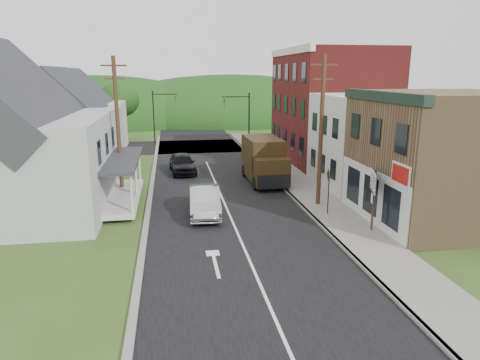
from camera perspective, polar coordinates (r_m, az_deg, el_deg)
name	(u,v)px	position (r m, az deg, el deg)	size (l,w,h in m)	color
ground	(237,231)	(22.21, -0.46, -6.86)	(120.00, 120.00, 0.00)	#2D4719
road	(216,184)	(31.67, -3.26, -0.47)	(9.00, 90.00, 0.02)	black
cross_road	(199,146)	(48.26, -5.44, 4.51)	(60.00, 9.00, 0.02)	black
sidewalk_right	(301,186)	(30.93, 8.08, -0.81)	(2.80, 55.00, 0.15)	slate
curb_right	(282,187)	(30.56, 5.66, -0.92)	(0.20, 55.00, 0.15)	slate
curb_left	(151,193)	(29.60, -11.83, -1.67)	(0.30, 55.00, 0.12)	slate
storefront_tan	(444,158)	(25.49, 25.53, 2.67)	(8.00, 8.00, 7.00)	brown
storefront_white	(378,141)	(31.87, 17.89, 4.93)	(8.00, 7.00, 6.50)	silver
storefront_red	(330,106)	(40.31, 11.93, 9.57)	(8.00, 12.00, 10.00)	maroon
house_gray	(17,139)	(28.17, -27.58, 4.93)	(10.20, 12.24, 8.35)	#ADAFB2
house_blue	(75,125)	(38.54, -21.12, 6.80)	(7.14, 8.16, 7.28)	#8AA8BD
house_cream	(88,115)	(47.43, -19.59, 8.11)	(7.14, 8.16, 7.28)	beige
utility_pole_right	(321,130)	(25.77, 10.76, 6.51)	(1.60, 0.26, 9.00)	#472D19
utility_pole_left	(118,125)	(28.88, -15.98, 7.01)	(1.60, 0.26, 9.00)	#472D19
traffic_signal_right	(242,115)	(44.83, 0.33, 8.69)	(2.87, 0.20, 6.00)	black
traffic_signal_left	(159,110)	(51.18, -10.69, 9.12)	(2.87, 0.20, 6.00)	black
tree_left_d	(119,100)	(52.91, -15.88, 10.21)	(4.80, 4.80, 6.94)	#382616
forested_ridge	(188,120)	(75.98, -6.95, 7.93)	(90.00, 30.00, 16.00)	#163510
silver_sedan	(205,201)	(24.59, -4.70, -2.85)	(1.69, 4.83, 1.59)	#BAB9BF
dark_sedan	(182,163)	(35.14, -7.68, 2.22)	(1.90, 4.72, 1.61)	black
delivery_van	(264,160)	(31.65, 3.24, 2.62)	(2.54, 5.94, 3.30)	black
route_sign_cluster	(373,191)	(22.44, 17.35, -1.42)	(0.63, 1.72, 3.14)	#472D19
warning_sign	(328,185)	(24.48, 11.70, -0.66)	(0.18, 0.72, 2.64)	black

